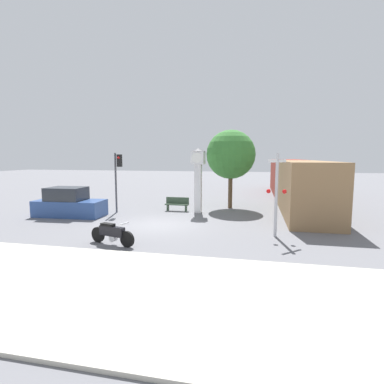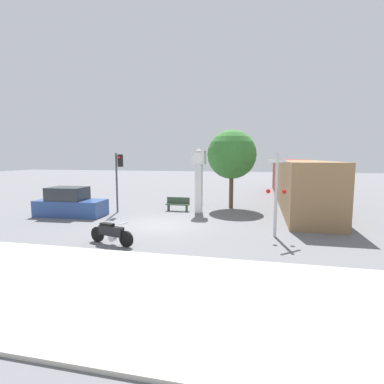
{
  "view_description": "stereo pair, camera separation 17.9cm",
  "coord_description": "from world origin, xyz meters",
  "px_view_note": "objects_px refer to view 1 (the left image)",
  "views": [
    {
      "loc": [
        5.08,
        -15.2,
        3.66
      ],
      "look_at": [
        1.75,
        0.25,
        1.81
      ],
      "focal_mm": 28.0,
      "sensor_mm": 36.0,
      "label": 1
    },
    {
      "loc": [
        5.25,
        -15.16,
        3.66
      ],
      "look_at": [
        1.75,
        0.25,
        1.81
      ],
      "focal_mm": 28.0,
      "sensor_mm": 36.0,
      "label": 2
    }
  ],
  "objects_px": {
    "motorcycle": "(112,233)",
    "bench": "(177,204)",
    "clock_tower": "(198,170)",
    "parked_car": "(69,204)",
    "traffic_light": "(118,172)",
    "railroad_crossing_signal": "(276,192)",
    "street_tree": "(231,155)",
    "freight_train": "(294,181)"
  },
  "relations": [
    {
      "from": "motorcycle",
      "to": "bench",
      "type": "distance_m",
      "value": 8.3
    },
    {
      "from": "clock_tower",
      "to": "parked_car",
      "type": "bearing_deg",
      "value": -159.1
    },
    {
      "from": "bench",
      "to": "parked_car",
      "type": "xyz_separation_m",
      "value": [
        -6.09,
        -3.18,
        0.26
      ]
    },
    {
      "from": "clock_tower",
      "to": "parked_car",
      "type": "height_order",
      "value": "clock_tower"
    },
    {
      "from": "bench",
      "to": "traffic_light",
      "type": "bearing_deg",
      "value": -158.3
    },
    {
      "from": "traffic_light",
      "to": "parked_car",
      "type": "distance_m",
      "value": 3.6
    },
    {
      "from": "motorcycle",
      "to": "bench",
      "type": "relative_size",
      "value": 1.39
    },
    {
      "from": "traffic_light",
      "to": "parked_car",
      "type": "xyz_separation_m",
      "value": [
        -2.47,
        -1.74,
        -1.96
      ]
    },
    {
      "from": "motorcycle",
      "to": "parked_car",
      "type": "distance_m",
      "value": 7.49
    },
    {
      "from": "railroad_crossing_signal",
      "to": "parked_car",
      "type": "distance_m",
      "value": 12.54
    },
    {
      "from": "traffic_light",
      "to": "parked_car",
      "type": "relative_size",
      "value": 0.92
    },
    {
      "from": "traffic_light",
      "to": "railroad_crossing_signal",
      "type": "bearing_deg",
      "value": -22.45
    },
    {
      "from": "street_tree",
      "to": "bench",
      "type": "bearing_deg",
      "value": -150.3
    },
    {
      "from": "clock_tower",
      "to": "traffic_light",
      "type": "bearing_deg",
      "value": -167.27
    },
    {
      "from": "street_tree",
      "to": "parked_car",
      "type": "relative_size",
      "value": 1.3
    },
    {
      "from": "railroad_crossing_signal",
      "to": "motorcycle",
      "type": "bearing_deg",
      "value": -157.56
    },
    {
      "from": "clock_tower",
      "to": "street_tree",
      "type": "distance_m",
      "value": 3.13
    },
    {
      "from": "traffic_light",
      "to": "railroad_crossing_signal",
      "type": "height_order",
      "value": "traffic_light"
    },
    {
      "from": "clock_tower",
      "to": "railroad_crossing_signal",
      "type": "bearing_deg",
      "value": -48.2
    },
    {
      "from": "clock_tower",
      "to": "traffic_light",
      "type": "distance_m",
      "value": 5.26
    },
    {
      "from": "railroad_crossing_signal",
      "to": "clock_tower",
      "type": "bearing_deg",
      "value": 131.8
    },
    {
      "from": "railroad_crossing_signal",
      "to": "street_tree",
      "type": "relative_size",
      "value": 0.69
    },
    {
      "from": "motorcycle",
      "to": "freight_train",
      "type": "height_order",
      "value": "freight_train"
    },
    {
      "from": "freight_train",
      "to": "street_tree",
      "type": "bearing_deg",
      "value": -136.08
    },
    {
      "from": "bench",
      "to": "clock_tower",
      "type": "bearing_deg",
      "value": -10.5
    },
    {
      "from": "street_tree",
      "to": "bench",
      "type": "xyz_separation_m",
      "value": [
        -3.44,
        -1.96,
        -3.34
      ]
    },
    {
      "from": "motorcycle",
      "to": "clock_tower",
      "type": "xyz_separation_m",
      "value": [
        2.12,
        8.0,
        2.32
      ]
    },
    {
      "from": "railroad_crossing_signal",
      "to": "bench",
      "type": "relative_size",
      "value": 2.4
    },
    {
      "from": "motorcycle",
      "to": "street_tree",
      "type": "bearing_deg",
      "value": 84.11
    },
    {
      "from": "bench",
      "to": "parked_car",
      "type": "distance_m",
      "value": 6.88
    },
    {
      "from": "bench",
      "to": "parked_car",
      "type": "height_order",
      "value": "parked_car"
    },
    {
      "from": "street_tree",
      "to": "bench",
      "type": "distance_m",
      "value": 5.18
    },
    {
      "from": "traffic_light",
      "to": "bench",
      "type": "xyz_separation_m",
      "value": [
        3.62,
        1.44,
        -2.22
      ]
    },
    {
      "from": "freight_train",
      "to": "street_tree",
      "type": "xyz_separation_m",
      "value": [
        -4.87,
        -4.69,
        2.13
      ]
    },
    {
      "from": "freight_train",
      "to": "traffic_light",
      "type": "distance_m",
      "value": 14.45
    },
    {
      "from": "freight_train",
      "to": "clock_tower",
      "type": "bearing_deg",
      "value": -134.43
    },
    {
      "from": "traffic_light",
      "to": "street_tree",
      "type": "relative_size",
      "value": 0.7
    },
    {
      "from": "motorcycle",
      "to": "street_tree",
      "type": "distance_m",
      "value": 11.51
    },
    {
      "from": "traffic_light",
      "to": "parked_car",
      "type": "bearing_deg",
      "value": -144.79
    },
    {
      "from": "railroad_crossing_signal",
      "to": "parked_car",
      "type": "bearing_deg",
      "value": 169.37
    },
    {
      "from": "motorcycle",
      "to": "parked_car",
      "type": "height_order",
      "value": "parked_car"
    },
    {
      "from": "clock_tower",
      "to": "parked_car",
      "type": "relative_size",
      "value": 0.99
    }
  ]
}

